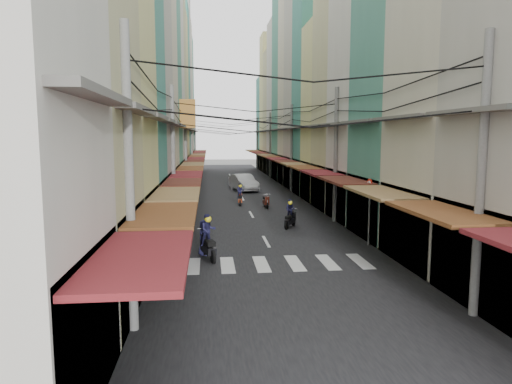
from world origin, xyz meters
TOP-DOWN VIEW (x-y plane):
  - ground at (0.00, 0.00)m, footprint 160.00×160.00m
  - road at (0.00, 20.00)m, footprint 10.00×80.00m
  - sidewalk_left at (-6.50, 20.00)m, footprint 3.00×80.00m
  - sidewalk_right at (6.50, 20.00)m, footprint 3.00×80.00m
  - crosswalk at (-0.00, -6.00)m, footprint 7.55×2.40m
  - building_row_left at (-7.92, 16.56)m, footprint 7.80×67.67m
  - building_row_right at (7.92, 16.45)m, footprint 7.80×68.98m
  - utility_poles at (0.00, 15.01)m, footprint 10.20×66.13m
  - white_car at (0.52, 19.55)m, footprint 6.01×3.46m
  - bicycle at (6.42, 3.00)m, footprint 1.54×0.74m
  - moving_scooters at (-0.65, 2.04)m, footprint 5.23×17.18m
  - parked_scooters at (4.21, -4.48)m, footprint 13.03×13.72m
  - pedestrians at (-3.48, 4.01)m, footprint 13.87×16.79m
  - market_umbrella at (6.59, -7.42)m, footprint 2.26×2.26m
  - traffic_sign at (4.81, -3.25)m, footprint 0.10×0.72m

SIDE VIEW (x-z plane):
  - ground at x=0.00m, z-range 0.00..0.00m
  - white_car at x=0.52m, z-range -1.00..1.00m
  - bicycle at x=6.42m, z-range -0.51..0.51m
  - road at x=0.00m, z-range 0.00..0.02m
  - crosswalk at x=0.00m, z-range 0.02..0.03m
  - sidewalk_left at x=-6.50m, z-range 0.00..0.06m
  - sidewalk_right at x=6.50m, z-range 0.00..0.06m
  - parked_scooters at x=4.21m, z-range -0.02..0.95m
  - moving_scooters at x=-0.65m, z-range -0.44..1.52m
  - pedestrians at x=-3.48m, z-range -0.07..2.14m
  - market_umbrella at x=6.59m, z-range 0.91..3.29m
  - traffic_sign at x=4.81m, z-range 0.78..4.05m
  - utility_poles at x=0.00m, z-range 2.49..10.69m
  - building_row_right at x=7.92m, z-range -1.89..20.71m
  - building_row_left at x=-7.92m, z-range -2.07..21.63m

